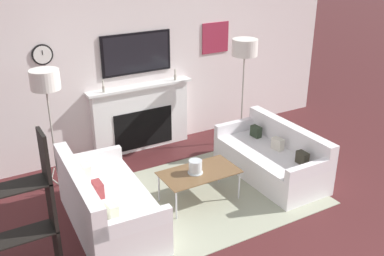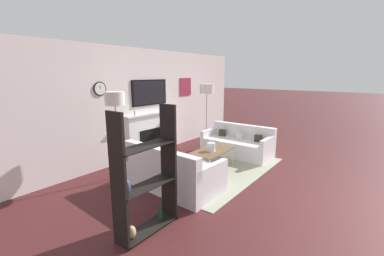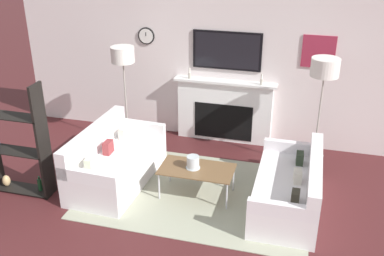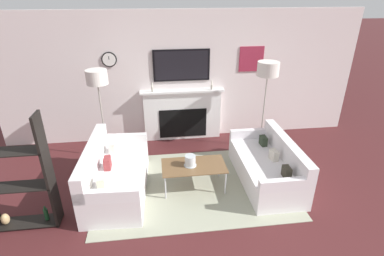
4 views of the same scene
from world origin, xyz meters
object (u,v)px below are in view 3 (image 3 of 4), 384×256
couch_right (290,190)px  shelf_unit (15,145)px  floor_lamp_left (123,56)px  hurricane_candle (193,163)px  coffee_table (197,170)px  couch_left (114,163)px  floor_lamp_right (325,69)px

couch_right → shelf_unit: (-3.78, -0.60, 0.47)m
floor_lamp_left → shelf_unit: floor_lamp_left is taller
hurricane_candle → shelf_unit: 2.50m
coffee_table → floor_lamp_left: floor_lamp_left is taller
couch_right → floor_lamp_left: floor_lamp_left is taller
couch_left → hurricane_candle: 1.25m
floor_lamp_right → couch_right: bearing=-103.6°
couch_right → coffee_table: bearing=-177.8°
couch_right → coffee_table: 1.31m
couch_left → floor_lamp_right: 3.39m
couch_left → couch_right: couch_left is taller
couch_right → floor_lamp_left: size_ratio=1.00×
couch_right → floor_lamp_right: size_ratio=0.98×
floor_lamp_left → hurricane_candle: bearing=-39.2°
floor_lamp_left → couch_left: bearing=-76.4°
floor_lamp_right → shelf_unit: (-4.07, -1.79, -0.90)m
coffee_table → hurricane_candle: size_ratio=5.12×
couch_right → floor_lamp_right: bearing=76.4°
couch_right → hurricane_candle: size_ratio=8.65×
floor_lamp_right → couch_left: bearing=-157.5°
couch_right → shelf_unit: size_ratio=1.05×
floor_lamp_left → floor_lamp_right: 3.16m
coffee_table → shelf_unit: size_ratio=0.62×
floor_lamp_left → shelf_unit: size_ratio=1.04×
couch_left → shelf_unit: shelf_unit is taller
couch_right → shelf_unit: 3.86m
floor_lamp_right → shelf_unit: bearing=-156.2°
couch_left → coffee_table: bearing=-2.3°
couch_right → shelf_unit: shelf_unit is taller
couch_right → shelf_unit: bearing=-171.0°
couch_left → couch_right: 2.58m
coffee_table → floor_lamp_right: (1.59, 1.24, 1.24)m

